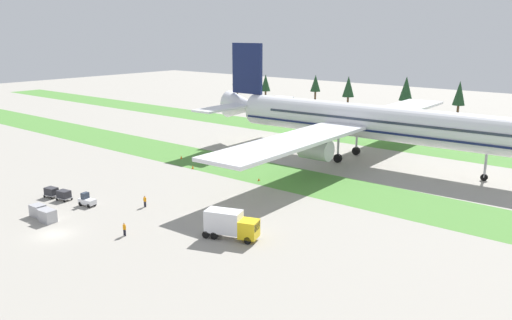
{
  "coord_description": "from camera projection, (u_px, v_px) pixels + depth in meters",
  "views": [
    {
      "loc": [
        59.2,
        -31.57,
        25.3
      ],
      "look_at": [
        5.23,
        34.28,
        4.0
      ],
      "focal_mm": 36.45,
      "sensor_mm": 36.0,
      "label": 1
    }
  ],
  "objects": [
    {
      "name": "uld_container_2",
      "position": [
        48.0,
        216.0,
        70.29
      ],
      "size": [
        2.12,
        1.75,
        1.74
      ],
      "primitive_type": "cube",
      "rotation": [
        0.0,
        0.0,
        0.08
      ],
      "color": "#A3A3A8",
      "rests_on": "ground"
    },
    {
      "name": "ground_plane",
      "position": [
        54.0,
        234.0,
        66.23
      ],
      "size": [
        400.0,
        400.0,
        0.0
      ],
      "primitive_type": "plane",
      "color": "gray"
    },
    {
      "name": "baggage_tug",
      "position": [
        87.0,
        200.0,
        76.91
      ],
      "size": [
        2.77,
        1.68,
        1.97
      ],
      "rotation": [
        0.0,
        0.0,
        -1.42
      ],
      "color": "silver",
      "rests_on": "ground"
    },
    {
      "name": "cargo_dolly_second",
      "position": [
        51.0,
        192.0,
        80.81
      ],
      "size": [
        2.4,
        1.81,
        1.55
      ],
      "rotation": [
        0.0,
        0.0,
        -1.42
      ],
      "color": "#A3A3A8",
      "rests_on": "ground"
    },
    {
      "name": "grass_strip_far",
      "position": [
        356.0,
        138.0,
        125.29
      ],
      "size": [
        320.0,
        13.27,
        0.01
      ],
      "primitive_type": "cube",
      "color": "#4C8438",
      "rests_on": "ground"
    },
    {
      "name": "taxiway_marker_0",
      "position": [
        259.0,
        179.0,
        89.82
      ],
      "size": [
        0.44,
        0.44,
        0.46
      ],
      "primitive_type": "cone",
      "color": "orange",
      "rests_on": "ground"
    },
    {
      "name": "ground_crew_loader",
      "position": [
        124.0,
        229.0,
        65.59
      ],
      "size": [
        0.56,
        0.36,
        1.74
      ],
      "rotation": [
        0.0,
        0.0,
        0.07
      ],
      "color": "black",
      "rests_on": "ground"
    },
    {
      "name": "taxiway_marker_2",
      "position": [
        193.0,
        167.0,
        97.6
      ],
      "size": [
        0.44,
        0.44,
        0.65
      ],
      "primitive_type": "cone",
      "color": "orange",
      "rests_on": "ground"
    },
    {
      "name": "catering_truck",
      "position": [
        231.0,
        224.0,
        64.51
      ],
      "size": [
        7.32,
        4.5,
        3.58
      ],
      "rotation": [
        0.0,
        0.0,
        -1.23
      ],
      "color": "yellow",
      "rests_on": "ground"
    },
    {
      "name": "grass_strip_near",
      "position": [
        254.0,
        171.0,
        96.38
      ],
      "size": [
        320.0,
        13.27,
        0.01
      ],
      "primitive_type": "cube",
      "color": "#4C8438",
      "rests_on": "ground"
    },
    {
      "name": "uld_container_1",
      "position": [
        45.0,
        214.0,
        71.29
      ],
      "size": [
        2.07,
        1.69,
        1.52
      ],
      "primitive_type": "cube",
      "rotation": [
        0.0,
        0.0,
        -0.05
      ],
      "color": "#A3A3A8",
      "rests_on": "ground"
    },
    {
      "name": "cargo_dolly_lead",
      "position": [
        64.0,
        194.0,
        79.38
      ],
      "size": [
        2.4,
        1.81,
        1.55
      ],
      "rotation": [
        0.0,
        0.0,
        -1.42
      ],
      "color": "#A3A3A8",
      "rests_on": "ground"
    },
    {
      "name": "distant_tree_line",
      "position": [
        469.0,
        95.0,
        153.16
      ],
      "size": [
        167.92,
        8.23,
        12.27
      ],
      "color": "#4C3823",
      "rests_on": "ground"
    },
    {
      "name": "uld_container_0",
      "position": [
        38.0,
        210.0,
        72.7
      ],
      "size": [
        2.05,
        1.66,
        1.63
      ],
      "primitive_type": "cube",
      "rotation": [
        0.0,
        0.0,
        0.03
      ],
      "color": "#A3A3A8",
      "rests_on": "ground"
    },
    {
      "name": "ground_crew_marshaller",
      "position": [
        145.0,
        201.0,
        76.36
      ],
      "size": [
        0.56,
        0.36,
        1.74
      ],
      "rotation": [
        0.0,
        0.0,
        0.13
      ],
      "color": "black",
      "rests_on": "ground"
    },
    {
      "name": "taxiway_marker_1",
      "position": [
        181.0,
        157.0,
        105.34
      ],
      "size": [
        0.44,
        0.44,
        0.65
      ],
      "primitive_type": "cone",
      "color": "orange",
      "rests_on": "ground"
    },
    {
      "name": "airliner",
      "position": [
        359.0,
        120.0,
        102.12
      ],
      "size": [
        67.1,
        82.32,
        22.59
      ],
      "rotation": [
        0.0,
        0.0,
        -1.54
      ],
      "color": "white",
      "rests_on": "ground"
    }
  ]
}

